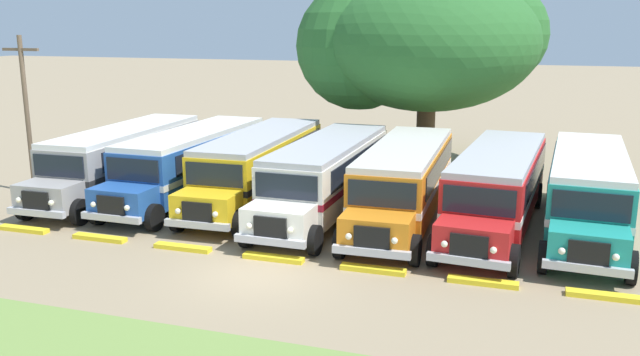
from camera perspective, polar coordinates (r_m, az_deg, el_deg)
name	(u,v)px	position (r m, az deg, el deg)	size (l,w,h in m)	color
ground_plane	(258,274)	(19.94, -5.37, -8.27)	(220.00, 220.00, 0.00)	#937F60
parked_bus_slot_0	(124,157)	(30.23, -16.70, 1.79)	(2.93, 10.87, 2.82)	#9E9993
parked_bus_slot_1	(192,160)	(28.79, -11.06, 1.55)	(2.83, 10.86, 2.82)	#23519E
parked_bus_slot_2	(259,164)	(27.64, -5.32, 1.26)	(2.91, 10.87, 2.82)	yellow
parked_bus_slot_3	(327,173)	(25.77, 0.59, 0.44)	(2.81, 10.85, 2.82)	silver
parked_bus_slot_4	(404,179)	(25.04, 7.34, -0.05)	(2.87, 10.86, 2.82)	orange
parked_bus_slot_5	(498,185)	(24.76, 15.18, -0.56)	(3.43, 10.95, 2.82)	red
parked_bus_slot_6	(588,188)	(25.25, 22.25, -0.83)	(3.20, 10.91, 2.82)	teal
curb_wheelstop_0	(24,229)	(26.03, -24.35, -4.07)	(2.00, 0.36, 0.15)	yellow
curb_wheelstop_1	(100,238)	(24.02, -18.59, -4.96)	(2.00, 0.36, 0.15)	yellow
curb_wheelstop_2	(183,247)	(22.31, -11.84, -5.93)	(2.00, 0.36, 0.15)	yellow
curb_wheelstop_3	(273,258)	(20.95, -4.07, -6.94)	(2.00, 0.36, 0.15)	yellow
curb_wheelstop_4	(373,269)	(20.04, 4.63, -7.92)	(2.00, 0.36, 0.15)	yellow
curb_wheelstop_5	(483,282)	(19.61, 13.96, -8.76)	(2.00, 0.36, 0.15)	yellow
curb_wheelstop_6	(605,296)	(19.72, 23.48, -9.38)	(2.00, 0.36, 0.15)	yellow
broad_shade_tree	(424,43)	(34.61, 8.98, 11.54)	(12.43, 11.66, 9.83)	brown
utility_pole	(27,110)	(31.10, -24.13, 5.40)	(1.80, 0.20, 6.84)	brown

